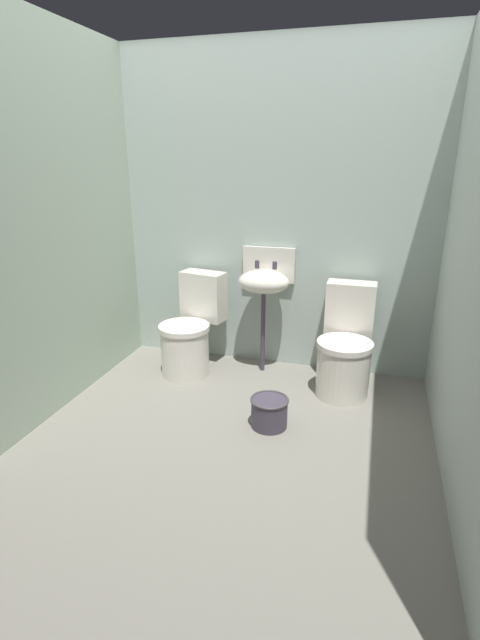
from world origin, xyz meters
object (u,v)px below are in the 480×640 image
toilet_left (191,333)px  bucket (269,412)px  toilet_right (345,350)px  sink (265,280)px

toilet_left → bucket: size_ratio=3.10×
toilet_left → bucket: toilet_left is taller
toilet_right → sink: sink is taller
toilet_left → toilet_right: (1.22, -0.00, 0.00)m
sink → bucket: 1.09m
toilet_left → toilet_right: size_ratio=1.00×
toilet_right → bucket: (-0.42, -0.65, -0.22)m
toilet_right → bucket: 0.81m
toilet_right → bucket: bearing=57.9°
toilet_right → bucket: toilet_right is taller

